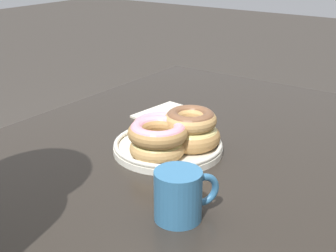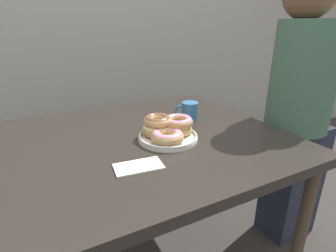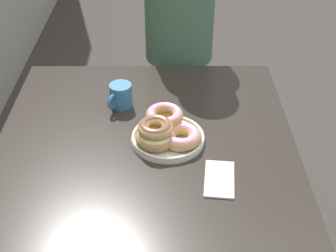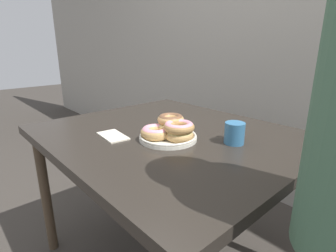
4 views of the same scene
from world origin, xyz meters
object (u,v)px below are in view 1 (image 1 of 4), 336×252
(dining_table, at_px, (211,176))
(coffee_mug, at_px, (180,194))
(napkin, at_px, (163,113))
(donut_plate, at_px, (171,135))

(dining_table, xyz_separation_m, coffee_mug, (0.28, 0.10, 0.11))
(napkin, bearing_deg, coffee_mug, 39.19)
(donut_plate, xyz_separation_m, napkin, (-0.19, -0.16, -0.04))
(donut_plate, relative_size, napkin, 1.51)
(dining_table, distance_m, napkin, 0.27)
(dining_table, bearing_deg, coffee_mug, 19.42)
(donut_plate, height_order, coffee_mug, donut_plate)
(donut_plate, bearing_deg, dining_table, 136.38)
(donut_plate, distance_m, napkin, 0.25)
(donut_plate, distance_m, coffee_mug, 0.26)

